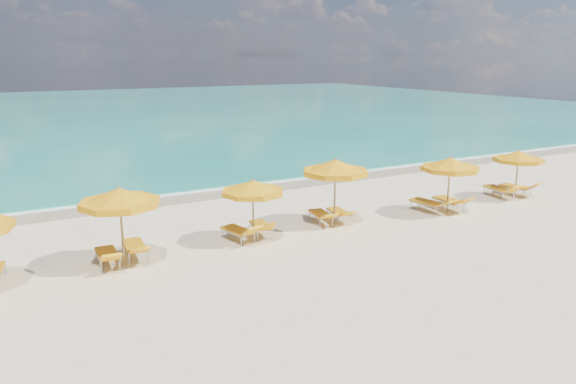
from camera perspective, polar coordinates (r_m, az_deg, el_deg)
ground_plane at (r=20.09m, az=2.10°, el=-4.22°), size 120.00×120.00×0.00m
ocean at (r=65.36m, az=-20.55°, el=7.49°), size 120.00×80.00×0.30m
wet_sand_band at (r=26.45m, az=-6.27°, el=0.14°), size 120.00×2.60×0.01m
foam_line at (r=27.17m, az=-6.93°, el=0.49°), size 120.00×1.20×0.03m
whitecap_near at (r=34.10m, az=-22.09°, el=2.29°), size 14.00×0.36×0.05m
whitecap_far at (r=44.56m, az=-5.22°, el=5.74°), size 18.00×0.30×0.05m
umbrella_2 at (r=17.28m, az=-16.74°, el=-0.59°), size 2.46×2.46×2.45m
umbrella_3 at (r=18.81m, az=-3.60°, el=0.41°), size 2.42×2.42×2.19m
umbrella_4 at (r=20.77m, az=4.83°, el=2.48°), size 2.74×2.74×2.52m
umbrella_5 at (r=23.01m, az=16.14°, el=2.67°), size 2.72×2.72×2.33m
umbrella_6 at (r=26.59m, az=22.38°, el=3.33°), size 2.38×2.38×2.18m
lounger_2_left at (r=17.89m, az=-17.85°, el=-6.47°), size 0.69×1.83×0.74m
lounger_2_right at (r=18.30m, az=-15.27°, el=-5.80°), size 0.78×1.98×0.73m
lounger_3_left at (r=19.30m, az=-5.03°, el=-4.35°), size 0.89×1.84×0.78m
lounger_3_right at (r=19.87m, az=-2.77°, el=-3.81°), size 0.86×1.74×0.75m
lounger_4_left at (r=21.26m, az=3.39°, el=-2.63°), size 0.86×1.81×0.65m
lounger_4_right at (r=21.66m, az=5.21°, el=-2.38°), size 0.83×1.73×0.62m
lounger_5_left at (r=23.44m, az=14.08°, el=-1.41°), size 0.98×2.02×0.73m
lounger_5_right at (r=24.03m, az=16.07°, el=-1.18°), size 0.70×1.89×0.73m
lounger_6_left at (r=26.73m, az=20.68°, el=-0.03°), size 0.88×1.95×0.80m
lounger_6_right at (r=27.55m, az=22.20°, el=0.19°), size 0.92×1.86×0.75m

